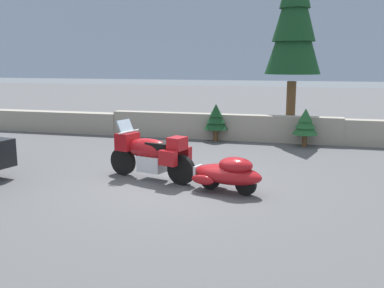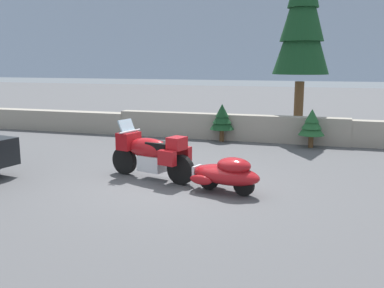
{
  "view_description": "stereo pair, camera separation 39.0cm",
  "coord_description": "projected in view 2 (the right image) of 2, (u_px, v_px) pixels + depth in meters",
  "views": [
    {
      "loc": [
        2.88,
        -8.89,
        2.66
      ],
      "look_at": [
        0.38,
        0.43,
        0.85
      ],
      "focal_mm": 40.97,
      "sensor_mm": 36.0,
      "label": 1
    },
    {
      "loc": [
        3.25,
        -8.78,
        2.66
      ],
      "look_at": [
        0.38,
        0.43,
        0.85
      ],
      "focal_mm": 40.97,
      "sensor_mm": 36.0,
      "label": 2
    }
  ],
  "objects": [
    {
      "name": "ground_plane",
      "position": [
        170.0,
        184.0,
        9.68
      ],
      "size": [
        80.0,
        80.0,
        0.0
      ],
      "primitive_type": "plane",
      "color": "#4C4C4F"
    },
    {
      "name": "stone_guard_wall",
      "position": [
        219.0,
        127.0,
        15.28
      ],
      "size": [
        24.0,
        0.57,
        0.89
      ],
      "color": "gray",
      "rests_on": "ground"
    },
    {
      "name": "distant_ridgeline",
      "position": [
        317.0,
        38.0,
        98.23
      ],
      "size": [
        240.0,
        80.0,
        16.0
      ],
      "primitive_type": "cube",
      "color": "#99A8BF",
      "rests_on": "ground"
    },
    {
      "name": "touring_motorcycle",
      "position": [
        151.0,
        152.0,
        10.02
      ],
      "size": [
        2.26,
        1.12,
        1.33
      ],
      "color": "black",
      "rests_on": "ground"
    },
    {
      "name": "car_shaped_trailer",
      "position": [
        226.0,
        173.0,
        8.99
      ],
      "size": [
        2.21,
        1.1,
        0.76
      ],
      "color": "black",
      "rests_on": "ground"
    },
    {
      "name": "pine_tree_tall",
      "position": [
        303.0,
        14.0,
        15.18
      ],
      "size": [
        1.97,
        1.97,
        6.85
      ],
      "color": "brown",
      "rests_on": "ground"
    },
    {
      "name": "pine_sapling_near",
      "position": [
        312.0,
        124.0,
        13.71
      ],
      "size": [
        0.81,
        0.81,
        1.22
      ],
      "color": "brown",
      "rests_on": "ground"
    },
    {
      "name": "pine_sapling_farther",
      "position": [
        222.0,
        118.0,
        14.78
      ],
      "size": [
        0.82,
        0.82,
        1.28
      ],
      "color": "brown",
      "rests_on": "ground"
    }
  ]
}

